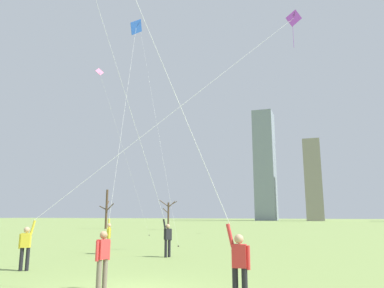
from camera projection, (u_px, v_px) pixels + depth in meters
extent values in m
cylinder|color=black|center=(245.00, 287.00, 8.40)|extent=(0.14, 0.14, 0.85)
cylinder|color=black|center=(235.00, 287.00, 8.46)|extent=(0.14, 0.14, 0.85)
cube|color=red|center=(239.00, 256.00, 8.57)|extent=(0.35, 0.22, 0.54)
sphere|color=tan|center=(239.00, 239.00, 8.64)|extent=(0.22, 0.22, 0.22)
cylinder|color=red|center=(248.00, 258.00, 8.51)|extent=(0.09, 0.09, 0.55)
cylinder|color=red|center=(230.00, 235.00, 8.71)|extent=(0.21, 0.10, 0.56)
cylinder|color=#726656|center=(108.00, 246.00, 19.37)|extent=(0.14, 0.14, 0.85)
cylinder|color=#726656|center=(108.00, 246.00, 19.58)|extent=(0.14, 0.14, 0.85)
cube|color=yellow|center=(109.00, 233.00, 19.61)|extent=(0.36, 0.39, 0.54)
sphere|color=tan|center=(109.00, 225.00, 19.68)|extent=(0.22, 0.22, 0.22)
cylinder|color=yellow|center=(109.00, 234.00, 19.40)|extent=(0.09, 0.09, 0.55)
cylinder|color=yellow|center=(109.00, 224.00, 19.90)|extent=(0.19, 0.22, 0.56)
cube|color=blue|center=(136.00, 27.00, 29.28)|extent=(0.66, 1.59, 1.45)
cylinder|color=black|center=(136.00, 27.00, 29.28)|extent=(0.56, 0.21, 0.89)
cylinder|color=silver|center=(125.00, 105.00, 24.62)|extent=(2.14, 6.19, 15.19)
cylinder|color=black|center=(21.00, 259.00, 13.68)|extent=(0.14, 0.14, 0.85)
cylinder|color=black|center=(27.00, 259.00, 13.72)|extent=(0.14, 0.14, 0.85)
cube|color=yellow|center=(26.00, 240.00, 13.83)|extent=(0.39, 0.34, 0.54)
sphere|color=tan|center=(27.00, 230.00, 13.91)|extent=(0.22, 0.22, 0.22)
cylinder|color=yellow|center=(20.00, 241.00, 13.79)|extent=(0.09, 0.09, 0.55)
cylinder|color=yellow|center=(33.00, 228.00, 13.96)|extent=(0.22, 0.18, 0.56)
cube|color=purple|center=(294.00, 18.00, 21.66)|extent=(0.93, 0.53, 1.03)
cylinder|color=black|center=(294.00, 18.00, 21.66)|extent=(0.17, 0.18, 0.66)
cylinder|color=purple|center=(293.00, 36.00, 21.57)|extent=(0.02, 0.02, 1.45)
cylinder|color=silver|center=(192.00, 98.00, 17.83)|extent=(9.76, 9.27, 11.83)
cylinder|color=black|center=(169.00, 248.00, 18.16)|extent=(0.14, 0.14, 0.85)
cylinder|color=black|center=(166.00, 249.00, 18.02)|extent=(0.14, 0.14, 0.85)
cube|color=black|center=(168.00, 234.00, 18.23)|extent=(0.34, 0.39, 0.54)
sphere|color=tan|center=(168.00, 226.00, 18.30)|extent=(0.22, 0.22, 0.22)
cylinder|color=black|center=(171.00, 235.00, 18.36)|extent=(0.09, 0.09, 0.55)
cylinder|color=black|center=(164.00, 225.00, 18.18)|extent=(0.18, 0.22, 0.56)
cylinder|color=silver|center=(120.00, 78.00, 18.78)|extent=(3.88, 3.22, 14.49)
cylinder|color=#726656|center=(105.00, 274.00, 10.19)|extent=(0.14, 0.14, 0.85)
cylinder|color=#726656|center=(99.00, 275.00, 10.01)|extent=(0.14, 0.14, 0.85)
cube|color=red|center=(103.00, 249.00, 10.23)|extent=(0.28, 0.38, 0.54)
sphere|color=#9E7051|center=(104.00, 235.00, 10.31)|extent=(0.22, 0.22, 0.22)
cylinder|color=red|center=(109.00, 250.00, 10.40)|extent=(0.09, 0.09, 0.55)
cylinder|color=red|center=(97.00, 251.00, 10.06)|extent=(0.09, 0.09, 0.55)
cube|color=teal|center=(139.00, 25.00, 34.34)|extent=(0.47, 0.78, 0.84)
cylinder|color=black|center=(139.00, 25.00, 34.34)|extent=(0.19, 0.23, 0.53)
cylinder|color=silver|center=(155.00, 116.00, 29.15)|extent=(6.12, 4.96, 19.76)
cylinder|color=#3F3833|center=(178.00, 246.00, 23.95)|extent=(0.10, 0.10, 0.08)
cube|color=pink|center=(100.00, 72.00, 35.24)|extent=(0.58, 0.62, 0.79)
cylinder|color=black|center=(100.00, 72.00, 35.24)|extent=(0.22, 0.11, 0.51)
cylinder|color=silver|center=(125.00, 155.00, 36.08)|extent=(2.80, 6.09, 15.76)
cylinder|color=#3F3833|center=(149.00, 235.00, 36.91)|extent=(0.10, 0.10, 0.08)
cylinder|color=#4C3828|center=(168.00, 216.00, 51.92)|extent=(0.26, 0.26, 3.84)
cylinder|color=#4C3828|center=(173.00, 204.00, 51.81)|extent=(1.55, 0.52, 0.76)
cylinder|color=#4C3828|center=(166.00, 211.00, 51.48)|extent=(0.35, 1.39, 0.76)
cylinder|color=#4C3828|center=(164.00, 203.00, 52.19)|extent=(1.29, 0.72, 1.00)
cylinder|color=#4C3828|center=(172.00, 204.00, 52.41)|extent=(0.86, 0.74, 0.95)
cylinder|color=#4C3828|center=(107.00, 209.00, 55.08)|extent=(0.34, 0.34, 5.90)
cylinder|color=#4C3828|center=(108.00, 204.00, 55.71)|extent=(0.43, 1.06, 0.86)
cylinder|color=#4C3828|center=(110.00, 207.00, 54.92)|extent=(1.32, 0.19, 1.20)
cylinder|color=#4C3828|center=(103.00, 208.00, 55.55)|extent=(1.59, 0.58, 0.71)
cube|color=gray|center=(313.00, 180.00, 129.27)|extent=(5.92, 6.55, 29.01)
cube|color=gray|center=(265.00, 165.00, 139.02)|extent=(7.42, 10.42, 41.68)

